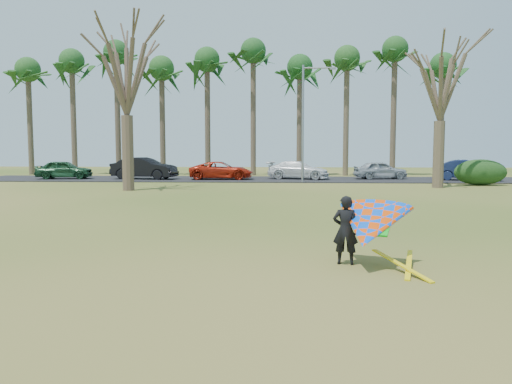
# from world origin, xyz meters

# --- Properties ---
(ground) EXTENTS (100.00, 100.00, 0.00)m
(ground) POSITION_xyz_m (0.00, 0.00, 0.00)
(ground) COLOR #294F11
(ground) RESTS_ON ground
(parking_strip) EXTENTS (46.00, 7.00, 0.06)m
(parking_strip) POSITION_xyz_m (0.00, 25.00, 0.03)
(parking_strip) COLOR black
(parking_strip) RESTS_ON ground
(palm_0) EXTENTS (4.84, 4.84, 10.84)m
(palm_0) POSITION_xyz_m (-22.00, 31.00, 9.17)
(palm_0) COLOR #4A3D2C
(palm_0) RESTS_ON ground
(palm_1) EXTENTS (4.84, 4.84, 11.54)m
(palm_1) POSITION_xyz_m (-18.00, 31.00, 9.85)
(palm_1) COLOR #4D3C2E
(palm_1) RESTS_ON ground
(palm_2) EXTENTS (4.84, 4.84, 12.24)m
(palm_2) POSITION_xyz_m (-14.00, 31.00, 10.52)
(palm_2) COLOR #4A3B2C
(palm_2) RESTS_ON ground
(palm_3) EXTENTS (4.84, 4.84, 10.84)m
(palm_3) POSITION_xyz_m (-10.00, 31.00, 9.17)
(palm_3) COLOR #4B3E2D
(palm_3) RESTS_ON ground
(palm_4) EXTENTS (4.84, 4.84, 11.54)m
(palm_4) POSITION_xyz_m (-6.00, 31.00, 9.85)
(palm_4) COLOR #443729
(palm_4) RESTS_ON ground
(palm_5) EXTENTS (4.84, 4.84, 12.24)m
(palm_5) POSITION_xyz_m (-2.00, 31.00, 10.52)
(palm_5) COLOR brown
(palm_5) RESTS_ON ground
(palm_6) EXTENTS (4.84, 4.84, 10.84)m
(palm_6) POSITION_xyz_m (2.00, 31.00, 9.17)
(palm_6) COLOR #46392A
(palm_6) RESTS_ON ground
(palm_7) EXTENTS (4.84, 4.84, 11.54)m
(palm_7) POSITION_xyz_m (6.00, 31.00, 9.85)
(palm_7) COLOR brown
(palm_7) RESTS_ON ground
(palm_8) EXTENTS (4.84, 4.84, 12.24)m
(palm_8) POSITION_xyz_m (10.00, 31.00, 10.52)
(palm_8) COLOR brown
(palm_8) RESTS_ON ground
(palm_9) EXTENTS (4.84, 4.84, 10.84)m
(palm_9) POSITION_xyz_m (14.00, 31.00, 9.17)
(palm_9) COLOR brown
(palm_9) RESTS_ON ground
(bare_tree_left) EXTENTS (6.60, 6.60, 9.70)m
(bare_tree_left) POSITION_xyz_m (-8.00, 15.00, 6.92)
(bare_tree_left) COLOR brown
(bare_tree_left) RESTS_ON ground
(bare_tree_right) EXTENTS (6.27, 6.27, 9.21)m
(bare_tree_right) POSITION_xyz_m (10.00, 18.00, 6.57)
(bare_tree_right) COLOR brown
(bare_tree_right) RESTS_ON ground
(streetlight) EXTENTS (2.28, 0.18, 8.00)m
(streetlight) POSITION_xyz_m (2.16, 22.00, 4.46)
(streetlight) COLOR gray
(streetlight) RESTS_ON ground
(hedge_near) EXTENTS (3.34, 1.52, 1.67)m
(hedge_near) POSITION_xyz_m (13.31, 20.19, 0.84)
(hedge_near) COLOR #183915
(hedge_near) RESTS_ON ground
(car_0) EXTENTS (4.29, 2.21, 1.39)m
(car_0) POSITION_xyz_m (-15.92, 24.26, 0.76)
(car_0) COLOR #1B4527
(car_0) RESTS_ON parking_strip
(car_1) EXTENTS (5.13, 2.51, 1.62)m
(car_1) POSITION_xyz_m (-9.79, 24.40, 0.87)
(car_1) COLOR black
(car_1) RESTS_ON parking_strip
(car_2) EXTENTS (4.84, 2.43, 1.31)m
(car_2) POSITION_xyz_m (-3.97, 24.40, 0.72)
(car_2) COLOR red
(car_2) RESTS_ON parking_strip
(car_3) EXTENTS (4.94, 2.89, 1.35)m
(car_3) POSITION_xyz_m (1.79, 25.18, 0.73)
(car_3) COLOR white
(car_3) RESTS_ON parking_strip
(car_4) EXTENTS (4.12, 2.12, 1.34)m
(car_4) POSITION_xyz_m (7.98, 25.56, 0.73)
(car_4) COLOR #A0A7AD
(car_4) RESTS_ON parking_strip
(car_5) EXTENTS (4.75, 2.80, 1.48)m
(car_5) POSITION_xyz_m (13.97, 24.31, 0.80)
(car_5) COLOR #19254D
(car_5) RESTS_ON parking_strip
(kite_flyer) EXTENTS (2.13, 2.39, 2.02)m
(kite_flyer) POSITION_xyz_m (2.52, -2.58, 0.84)
(kite_flyer) COLOR black
(kite_flyer) RESTS_ON ground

